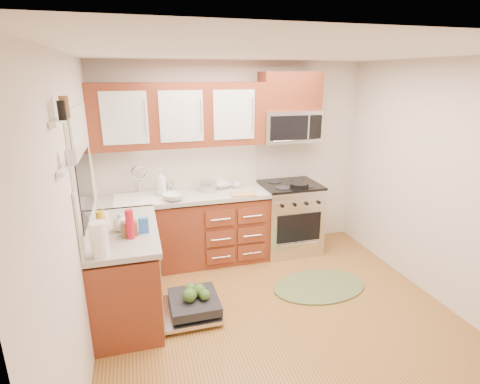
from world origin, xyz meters
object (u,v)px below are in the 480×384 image
object	(u,v)px
microwave	(289,126)
cup	(236,184)
cutting_board	(243,194)
rug	(319,286)
bowl_b	(173,197)
dishwasher	(190,306)
sink	(142,208)
upper_cabinets	(179,115)
bowl_a	(221,185)
stock_pot	(209,186)
skillet	(299,185)
paper_towel_roll	(100,240)
range	(289,217)

from	to	relation	value
microwave	cup	size ratio (longest dim) A/B	6.84
microwave	cutting_board	size ratio (longest dim) A/B	2.61
rug	bowl_b	world-z (taller)	bowl_b
microwave	dishwasher	size ratio (longest dim) A/B	1.09
sink	rug	distance (m)	2.28
upper_cabinets	cup	world-z (taller)	upper_cabinets
microwave	cutting_board	world-z (taller)	microwave
dishwasher	bowl_a	bearing A→B (deg)	63.97
stock_pot	upper_cabinets	bearing A→B (deg)	163.97
dishwasher	bowl_a	size ratio (longest dim) A/B	2.72
skillet	sink	bearing A→B (deg)	176.05
rug	paper_towel_roll	distance (m)	2.52
range	rug	size ratio (longest dim) A/B	0.87
microwave	paper_towel_roll	size ratio (longest dim) A/B	2.59
range	dishwasher	world-z (taller)	range
microwave	cutting_board	bearing A→B (deg)	-155.34
sink	skillet	world-z (taller)	skillet
range	rug	world-z (taller)	range
dishwasher	stock_pot	bearing A→B (deg)	69.40
cutting_board	bowl_a	distance (m)	0.42
dishwasher	bowl_b	size ratio (longest dim) A/B	2.70
bowl_b	bowl_a	bearing A→B (deg)	28.11
cup	dishwasher	bearing A→B (deg)	-123.68
range	bowl_b	size ratio (longest dim) A/B	3.66
microwave	cup	xyz separation A→B (m)	(-0.72, -0.01, -0.73)
upper_cabinets	sink	xyz separation A→B (m)	(-0.52, -0.16, -1.07)
microwave	bowl_a	xyz separation A→B (m)	(-0.91, 0.05, -0.74)
paper_towel_roll	bowl_b	xyz separation A→B (m)	(0.72, 1.27, -0.11)
paper_towel_roll	dishwasher	bearing A→B (deg)	23.39
paper_towel_roll	microwave	bearing A→B (deg)	34.55
cutting_board	microwave	bearing A→B (deg)	24.66
range	rug	xyz separation A→B (m)	(-0.04, -1.02, -0.46)
microwave	rug	xyz separation A→B (m)	(-0.04, -1.14, -1.69)
stock_pot	skillet	bearing A→B (deg)	-9.98
microwave	cup	world-z (taller)	microwave
skillet	bowl_b	size ratio (longest dim) A/B	0.93
stock_pot	range	bearing A→B (deg)	-2.92
upper_cabinets	dishwasher	world-z (taller)	upper_cabinets
upper_cabinets	rug	world-z (taller)	upper_cabinets
dishwasher	skillet	distance (m)	2.07
dishwasher	paper_towel_roll	world-z (taller)	paper_towel_roll
paper_towel_roll	cup	distance (m)	2.21
stock_pot	paper_towel_roll	distance (m)	1.92
microwave	sink	xyz separation A→B (m)	(-1.93, -0.13, -0.90)
sink	paper_towel_roll	distance (m)	1.51
paper_towel_roll	bowl_b	world-z (taller)	paper_towel_roll
upper_cabinets	range	distance (m)	1.99
dishwasher	paper_towel_roll	xyz separation A→B (m)	(-0.74, -0.32, 0.97)
skillet	dishwasher	bearing A→B (deg)	-148.45
range	stock_pot	distance (m)	1.21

